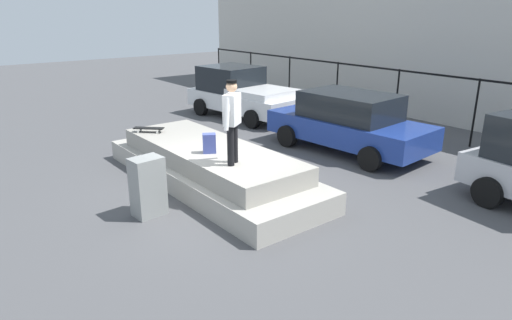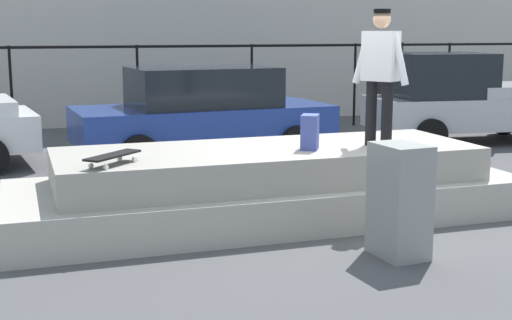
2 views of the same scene
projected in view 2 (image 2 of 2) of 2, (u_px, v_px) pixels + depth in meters
ground_plane at (353, 219)px, 8.93m from camera, size 60.00×60.00×0.00m
concrete_ledge at (268, 186)px, 8.93m from camera, size 6.36×2.23×0.89m
skateboarder at (380, 68)px, 8.81m from camera, size 0.51×0.69×1.69m
skateboard at (113, 156)px, 7.69m from camera, size 0.68×0.69×0.12m
backpack at (310, 132)px, 8.69m from camera, size 0.31×0.34×0.43m
car_blue_sedan_mid at (203, 112)px, 13.12m from camera, size 4.78×2.46×1.67m
car_silver_pickup_far at (464, 99)px, 14.87m from camera, size 4.41×2.35×1.87m
utility_box at (399, 201)px, 7.35m from camera, size 0.49×0.64×1.19m
fence_row at (196, 70)px, 16.17m from camera, size 24.06×0.06×2.02m
warehouse_building at (147, 6)px, 21.56m from camera, size 29.99×8.90×6.07m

